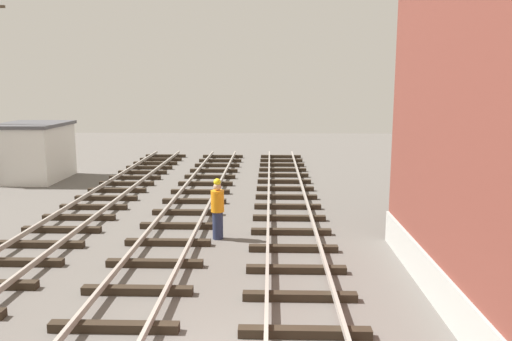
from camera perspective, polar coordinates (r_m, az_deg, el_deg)
The scene contains 2 objects.
control_hut at distance 27.05m, azimuth -23.59°, elevation 1.98°, with size 3.00×3.80×2.76m.
track_worker_foreground at distance 15.49m, azimuth -4.30°, elevation -4.30°, with size 0.40×0.40×1.87m.
Camera 1 is at (0.73, -7.29, 4.72)m, focal length 35.90 mm.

